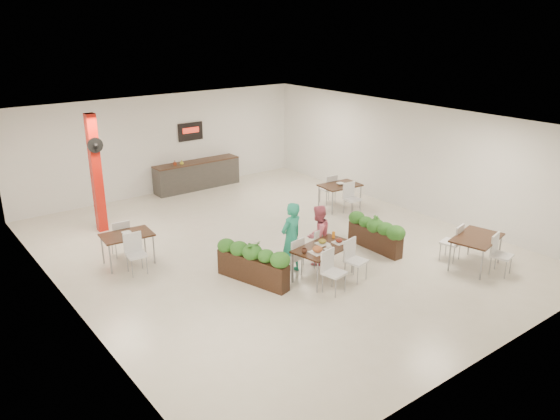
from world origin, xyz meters
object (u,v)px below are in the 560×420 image
at_px(main_table, 324,252).
at_px(side_table_a, 127,239).
at_px(diner_woman, 318,235).
at_px(side_table_b, 340,188).
at_px(planter_left, 252,261).
at_px(service_counter, 197,174).
at_px(diner_man, 291,238).
at_px(red_column, 96,172).
at_px(planter_right, 375,231).
at_px(side_table_c, 477,242).

distance_m(main_table, side_table_a, 4.59).
xyz_separation_m(main_table, diner_woman, (0.41, 0.66, 0.08)).
relative_size(diner_woman, side_table_b, 0.87).
bearing_deg(main_table, planter_left, 150.20).
bearing_deg(service_counter, diner_woman, -95.79).
xyz_separation_m(service_counter, side_table_b, (2.42, -4.46, 0.14)).
bearing_deg(diner_man, service_counter, -112.52).
bearing_deg(planter_left, side_table_b, 26.57).
height_order(red_column, side_table_a, red_column).
relative_size(main_table, diner_woman, 1.26).
distance_m(diner_woman, side_table_b, 4.06).
bearing_deg(red_column, side_table_a, -96.31).
bearing_deg(planter_right, side_table_c, -62.71).
xyz_separation_m(service_counter, side_table_c, (2.06, -9.40, 0.14)).
height_order(side_table_a, side_table_c, same).
bearing_deg(planter_right, service_counter, 97.58).
height_order(red_column, service_counter, red_column).
relative_size(red_column, side_table_a, 1.94).
height_order(main_table, side_table_c, same).
distance_m(service_counter, side_table_a, 6.10).
distance_m(red_column, main_table, 6.58).
bearing_deg(main_table, diner_man, 120.80).
relative_size(service_counter, diner_man, 1.79).
xyz_separation_m(diner_woman, planter_right, (1.68, -0.24, -0.24)).
bearing_deg(main_table, side_table_b, 42.43).
bearing_deg(planter_right, side_table_b, 62.82).
bearing_deg(diner_man, planter_left, -17.73).
xyz_separation_m(service_counter, diner_woman, (-0.71, -7.04, 0.23)).
distance_m(side_table_a, side_table_b, 6.69).
relative_size(service_counter, planter_right, 1.74).
relative_size(main_table, side_table_b, 1.10).
distance_m(red_column, diner_woman, 6.20).
bearing_deg(planter_left, planter_right, -6.11).
bearing_deg(diner_woman, side_table_b, -150.90).
bearing_deg(side_table_a, diner_man, -39.43).
bearing_deg(side_table_c, side_table_b, 72.88).
distance_m(service_counter, main_table, 7.78).
relative_size(planter_left, planter_right, 1.07).
distance_m(planter_right, side_table_a, 6.01).
xyz_separation_m(diner_man, side_table_a, (-2.76, 2.68, -0.21)).
bearing_deg(planter_left, side_table_a, 124.94).
bearing_deg(planter_right, diner_man, 174.39).
xyz_separation_m(main_table, side_table_b, (3.54, 3.24, -0.01)).
distance_m(service_counter, diner_man, 7.21).
bearing_deg(planter_right, diner_woman, 171.75).
relative_size(service_counter, planter_left, 1.63).
xyz_separation_m(planter_left, side_table_c, (4.55, -2.49, 0.13)).
relative_size(red_column, main_table, 1.76).
height_order(planter_right, side_table_b, side_table_b).
height_order(service_counter, side_table_c, service_counter).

